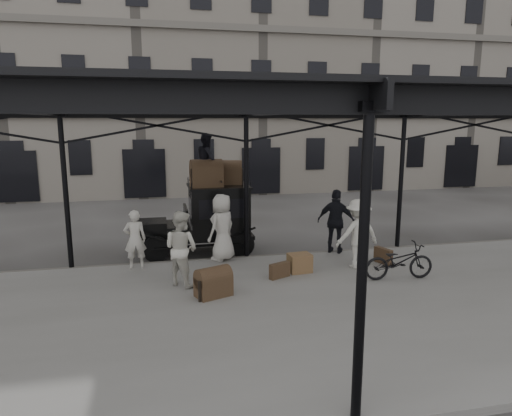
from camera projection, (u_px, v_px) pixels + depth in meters
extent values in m
plane|color=#383533|center=(261.00, 283.00, 11.92)|extent=(120.00, 120.00, 0.00)
cube|color=slate|center=(282.00, 311.00, 9.98)|extent=(28.00, 8.00, 0.15)
cylinder|color=black|center=(246.00, 191.00, 13.43)|extent=(0.14, 0.14, 4.30)
cylinder|color=black|center=(362.00, 279.00, 5.95)|extent=(0.14, 0.14, 4.30)
cube|color=black|center=(246.00, 110.00, 12.99)|extent=(22.00, 0.10, 0.45)
cube|color=black|center=(370.00, 96.00, 5.51)|extent=(22.00, 0.10, 0.45)
cube|color=black|center=(280.00, 98.00, 9.41)|extent=(22.50, 9.00, 0.08)
cube|color=silver|center=(280.00, 94.00, 9.40)|extent=(18.00, 7.00, 0.04)
cube|color=slate|center=(196.00, 74.00, 27.86)|extent=(64.00, 8.00, 14.00)
cylinder|color=black|center=(156.00, 249.00, 13.61)|extent=(0.80, 0.10, 0.80)
cylinder|color=black|center=(156.00, 238.00, 14.99)|extent=(0.80, 0.10, 0.80)
cylinder|color=black|center=(242.00, 245.00, 14.15)|extent=(0.80, 0.10, 0.80)
cylinder|color=black|center=(234.00, 233.00, 15.54)|extent=(0.80, 0.10, 0.80)
cube|color=black|center=(196.00, 236.00, 14.53)|extent=(3.60, 1.25, 0.12)
cube|color=black|center=(152.00, 229.00, 14.19)|extent=(0.90, 1.00, 0.55)
cube|color=black|center=(137.00, 230.00, 14.10)|extent=(0.06, 0.70, 0.55)
cube|color=black|center=(178.00, 225.00, 14.34)|extent=(0.70, 1.30, 0.10)
cube|color=black|center=(219.00, 211.00, 14.54)|extent=(1.80, 1.45, 1.55)
cube|color=black|center=(222.00, 209.00, 13.80)|extent=(1.40, 0.02, 0.60)
cube|color=black|center=(218.00, 186.00, 14.39)|extent=(1.90, 1.55, 0.06)
imported|color=beige|center=(135.00, 239.00, 12.55)|extent=(0.62, 0.43, 1.64)
imported|color=beige|center=(181.00, 248.00, 11.25)|extent=(1.15, 1.14, 1.87)
imported|color=#BCB7AC|center=(222.00, 227.00, 13.27)|extent=(1.13, 1.10, 1.96)
imported|color=black|center=(336.00, 221.00, 14.01)|extent=(1.23, 1.04, 1.98)
imported|color=beige|center=(358.00, 233.00, 12.61)|extent=(1.31, 0.83, 1.93)
imported|color=black|center=(399.00, 261.00, 11.72)|extent=(1.85, 0.76, 0.95)
imported|color=black|center=(207.00, 160.00, 14.06)|extent=(0.62, 0.80, 1.64)
cube|color=brown|center=(300.00, 263.00, 12.33)|extent=(0.64, 0.50, 0.50)
cube|color=#473821|center=(383.00, 256.00, 13.05)|extent=(0.33, 0.62, 0.45)
cube|color=#473821|center=(280.00, 270.00, 11.87)|extent=(0.61, 0.39, 0.40)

